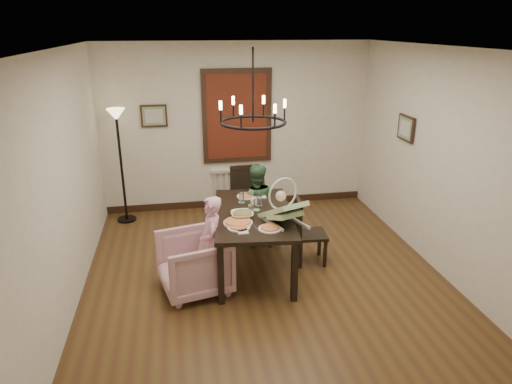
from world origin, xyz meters
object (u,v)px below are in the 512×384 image
object	(u,v)px
dining_table	(253,218)
chair_right	(311,231)
chair_far	(248,201)
drinking_glass	(251,210)
elderly_woman	(212,250)
floor_lamp	(122,168)
armchair	(194,263)
baby_bouncer	(284,208)
seated_man	(256,212)

from	to	relation	value
dining_table	chair_right	xyz separation A→B (m)	(0.79, 0.04, -0.26)
chair_far	drinking_glass	size ratio (longest dim) A/B	7.95
elderly_woman	drinking_glass	xyz separation A→B (m)	(0.52, 0.26, 0.38)
elderly_woman	floor_lamp	bearing A→B (deg)	-150.36
chair_far	elderly_woman	bearing A→B (deg)	-118.32
chair_far	armchair	bearing A→B (deg)	-124.26
drinking_glass	floor_lamp	world-z (taller)	floor_lamp
elderly_woman	baby_bouncer	bearing A→B (deg)	88.04
seated_man	drinking_glass	world-z (taller)	seated_man
seated_man	armchair	bearing A→B (deg)	54.19
dining_table	seated_man	bearing A→B (deg)	83.45
armchair	drinking_glass	size ratio (longest dim) A/B	6.07
seated_man	dining_table	bearing A→B (deg)	82.52
seated_man	baby_bouncer	world-z (taller)	baby_bouncer
armchair	baby_bouncer	world-z (taller)	baby_bouncer
seated_man	drinking_glass	bearing A→B (deg)	80.46
armchair	baby_bouncer	distance (m)	1.26
chair_far	floor_lamp	bearing A→B (deg)	153.28
dining_table	chair_right	distance (m)	0.83
seated_man	drinking_glass	size ratio (longest dim) A/B	7.74
chair_far	drinking_glass	bearing A→B (deg)	-100.80
chair_far	drinking_glass	distance (m)	1.24
chair_right	elderly_woman	world-z (taller)	elderly_woman
chair_far	chair_right	size ratio (longest dim) A/B	1.13
drinking_glass	elderly_woman	bearing A→B (deg)	-153.21
drinking_glass	dining_table	bearing A→B (deg)	59.94
baby_bouncer	floor_lamp	xyz separation A→B (m)	(-2.09, 2.31, -0.09)
dining_table	floor_lamp	distance (m)	2.63
armchair	seated_man	size ratio (longest dim) A/B	0.78
armchair	drinking_glass	bearing A→B (deg)	99.85
chair_far	floor_lamp	xyz separation A→B (m)	(-1.89, 0.82, 0.38)
floor_lamp	seated_man	bearing A→B (deg)	-32.27
dining_table	floor_lamp	xyz separation A→B (m)	(-1.79, 1.92, 0.18)
chair_far	chair_right	world-z (taller)	chair_far
elderly_woman	baby_bouncer	size ratio (longest dim) A/B	1.66
baby_bouncer	elderly_woman	bearing A→B (deg)	155.36
armchair	elderly_woman	world-z (taller)	elderly_woman
chair_far	armchair	xyz separation A→B (m)	(-0.89, -1.50, -0.16)
chair_far	floor_lamp	distance (m)	2.10
elderly_woman	seated_man	xyz separation A→B (m)	(0.72, 1.03, 0.02)
elderly_woman	drinking_glass	world-z (taller)	elderly_woman
dining_table	floor_lamp	size ratio (longest dim) A/B	1.00
dining_table	drinking_glass	world-z (taller)	drinking_glass
floor_lamp	drinking_glass	bearing A→B (deg)	-48.94
seated_man	baby_bouncer	xyz separation A→B (m)	(0.14, -1.08, 0.49)
elderly_woman	floor_lamp	size ratio (longest dim) A/B	0.54
elderly_woman	baby_bouncer	xyz separation A→B (m)	(0.86, -0.05, 0.51)
elderly_woman	seated_man	distance (m)	1.26
drinking_glass	armchair	bearing A→B (deg)	-157.01
baby_bouncer	armchair	bearing A→B (deg)	158.81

